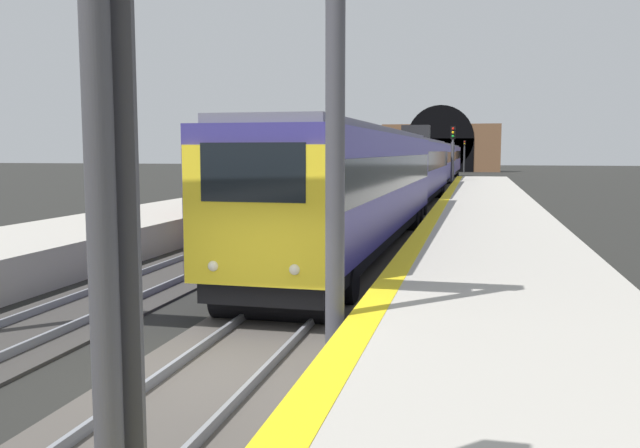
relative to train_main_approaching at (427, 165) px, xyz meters
name	(u,v)px	position (x,y,z in m)	size (l,w,h in m)	color
ground_plane	(221,375)	(-43.78, 0.00, -2.39)	(320.00, 320.00, 0.00)	black
platform_right	(509,361)	(-43.78, -4.29, -1.86)	(112.00, 4.56, 1.05)	#ADA89E
platform_right_edge_strip	(366,316)	(-43.78, -2.26, -1.33)	(112.00, 0.50, 0.01)	yellow
track_main_line	(221,372)	(-43.78, 0.00, -2.35)	(160.00, 3.04, 0.21)	#4C4742
train_main_approaching	(427,165)	(0.00, 0.00, 0.00)	(84.02, 3.13, 5.06)	navy
train_adjacent_platform	(371,165)	(-0.19, 4.39, -0.03)	(61.52, 3.34, 4.14)	maroon
railway_signal_near	(100,133)	(-50.07, -1.85, 1.15)	(0.39, 0.38, 5.91)	#38383D
railway_signal_mid	(453,153)	(2.60, -1.85, 0.89)	(0.39, 0.38, 5.44)	#4C4C54
railway_signal_far	(464,154)	(55.73, -1.85, 0.60)	(0.39, 0.38, 5.10)	#38383D
overhead_signal_gantry	(80,35)	(-43.84, 2.19, 2.82)	(0.70, 8.28, 6.93)	#3F3F47
tunnel_portal	(440,148)	(61.62, 2.19, 1.59)	(3.07, 19.53, 11.00)	brown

